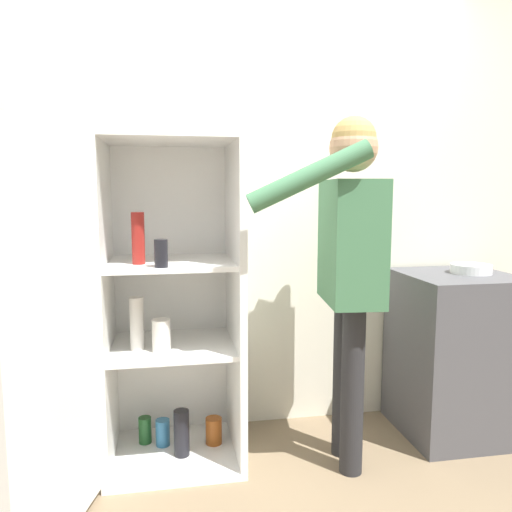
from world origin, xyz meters
The scene contains 5 objects.
wall_back centered at (0.00, 0.98, 1.27)m, with size 7.00×0.06×2.55m.
refrigerator centered at (-0.50, 0.54, 0.79)m, with size 0.88×1.22×1.62m.
person centered at (0.44, 0.43, 1.08)m, with size 0.68×0.56×1.70m.
counter centered at (1.15, 0.64, 0.45)m, with size 0.59×0.58×0.90m.
bowl centered at (1.23, 0.65, 0.93)m, with size 0.22×0.22×0.05m.
Camera 1 is at (-0.41, -1.81, 1.35)m, focal length 35.00 mm.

